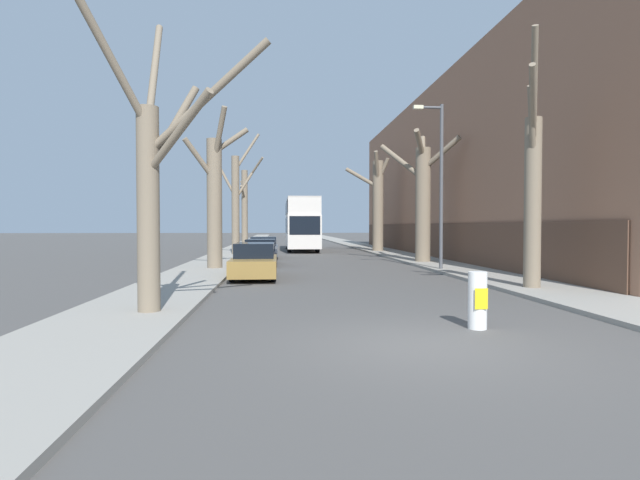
% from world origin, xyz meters
% --- Properties ---
extents(ground_plane, '(300.00, 300.00, 0.00)m').
position_xyz_m(ground_plane, '(0.00, 0.00, 0.00)').
color(ground_plane, '#4C4947').
extents(sidewalk_left, '(2.87, 120.00, 0.12)m').
position_xyz_m(sidewalk_left, '(-5.94, 50.00, 0.06)').
color(sidewalk_left, gray).
rests_on(sidewalk_left, ground).
extents(sidewalk_right, '(2.87, 120.00, 0.12)m').
position_xyz_m(sidewalk_right, '(5.94, 50.00, 0.06)').
color(sidewalk_right, gray).
rests_on(sidewalk_right, ground).
extents(building_facade_right, '(10.08, 40.77, 11.19)m').
position_xyz_m(building_facade_right, '(12.36, 24.82, 5.58)').
color(building_facade_right, '#93664C').
rests_on(building_facade_right, ground).
extents(street_tree_left_0, '(3.99, 3.93, 7.39)m').
position_xyz_m(street_tree_left_0, '(-5.32, 3.23, 3.13)').
color(street_tree_left_0, '#7A6B56').
rests_on(street_tree_left_0, ground).
extents(street_tree_left_1, '(2.95, 1.65, 7.44)m').
position_xyz_m(street_tree_left_1, '(-5.45, 15.27, 3.40)').
color(street_tree_left_1, '#7A6B56').
rests_on(street_tree_left_1, ground).
extents(street_tree_left_2, '(3.29, 1.77, 8.80)m').
position_xyz_m(street_tree_left_2, '(-5.44, 27.01, 3.84)').
color(street_tree_left_2, '#7A6B56').
rests_on(street_tree_left_2, ground).
extents(street_tree_left_3, '(2.49, 4.76, 8.37)m').
position_xyz_m(street_tree_left_3, '(-5.60, 38.88, 3.97)').
color(street_tree_left_3, '#7A6B56').
rests_on(street_tree_left_3, ground).
extents(street_tree_right_0, '(1.46, 2.31, 7.75)m').
position_xyz_m(street_tree_right_0, '(5.49, 6.73, 3.23)').
color(street_tree_right_0, '#7A6B56').
rests_on(street_tree_right_0, ground).
extents(street_tree_right_1, '(3.74, 3.89, 7.40)m').
position_xyz_m(street_tree_right_1, '(5.48, 18.69, 3.69)').
color(street_tree_right_1, '#7A6B56').
rests_on(street_tree_right_1, ground).
extents(street_tree_right_2, '(3.42, 2.46, 7.91)m').
position_xyz_m(street_tree_right_2, '(5.38, 30.84, 3.94)').
color(street_tree_right_2, '#7A6B56').
rests_on(street_tree_right_2, ground).
extents(double_decker_bus, '(2.59, 10.71, 4.34)m').
position_xyz_m(double_decker_bus, '(-0.51, 34.01, 2.46)').
color(double_decker_bus, silver).
rests_on(double_decker_bus, ground).
extents(parked_car_0, '(1.74, 4.53, 1.39)m').
position_xyz_m(parked_car_0, '(-3.43, 11.64, 0.66)').
color(parked_car_0, olive).
rests_on(parked_car_0, ground).
extents(parked_car_1, '(1.77, 4.23, 1.37)m').
position_xyz_m(parked_car_1, '(-3.43, 18.38, 0.65)').
color(parked_car_1, black).
rests_on(parked_car_1, ground).
extents(parked_car_2, '(1.84, 4.22, 1.37)m').
position_xyz_m(parked_car_2, '(-3.43, 24.06, 0.65)').
color(parked_car_2, '#4C5156').
rests_on(parked_car_2, ground).
extents(lamp_post, '(1.40, 0.20, 7.60)m').
position_xyz_m(lamp_post, '(4.83, 13.87, 4.26)').
color(lamp_post, '#4C4F54').
rests_on(lamp_post, ground).
extents(traffic_bollard, '(0.37, 0.38, 1.15)m').
position_xyz_m(traffic_bollard, '(1.49, 1.28, 0.57)').
color(traffic_bollard, white).
rests_on(traffic_bollard, ground).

